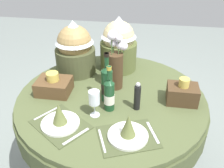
# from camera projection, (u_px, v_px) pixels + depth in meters

# --- Properties ---
(ground) EXTENTS (8.00, 8.00, 0.00)m
(ground) POSITION_uv_depth(u_px,v_px,m) (111.00, 167.00, 2.27)
(ground) COLOR gray
(dining_table) EXTENTS (1.40, 1.40, 0.77)m
(dining_table) POSITION_uv_depth(u_px,v_px,m) (111.00, 110.00, 1.93)
(dining_table) COLOR #4C5633
(dining_table) RESTS_ON ground
(place_setting_left) EXTENTS (0.43, 0.41, 0.16)m
(place_setting_left) POSITION_uv_depth(u_px,v_px,m) (60.00, 119.00, 1.56)
(place_setting_left) COLOR #41492B
(place_setting_left) RESTS_ON dining_table
(place_setting_right) EXTENTS (0.41, 0.37, 0.16)m
(place_setting_right) POSITION_uv_depth(u_px,v_px,m) (128.00, 131.00, 1.47)
(place_setting_right) COLOR #41492B
(place_setting_right) RESTS_ON dining_table
(flower_vase) EXTENTS (0.14, 0.11, 0.45)m
(flower_vase) POSITION_uv_depth(u_px,v_px,m) (116.00, 63.00, 1.86)
(flower_vase) COLOR #47331E
(flower_vase) RESTS_ON dining_table
(wine_bottle_left) EXTENTS (0.08, 0.08, 0.36)m
(wine_bottle_left) POSITION_uv_depth(u_px,v_px,m) (107.00, 83.00, 1.75)
(wine_bottle_left) COLOR #194223
(wine_bottle_left) RESTS_ON dining_table
(wine_bottle_centre) EXTENTS (0.07, 0.07, 0.33)m
(wine_bottle_centre) POSITION_uv_depth(u_px,v_px,m) (109.00, 94.00, 1.66)
(wine_bottle_centre) COLOR #194223
(wine_bottle_centre) RESTS_ON dining_table
(wine_glass_left) EXTENTS (0.07, 0.07, 0.19)m
(wine_glass_left) POSITION_uv_depth(u_px,v_px,m) (94.00, 98.00, 1.60)
(wine_glass_left) COLOR silver
(wine_glass_left) RESTS_ON dining_table
(pepper_mill) EXTENTS (0.04, 0.04, 0.21)m
(pepper_mill) POSITION_uv_depth(u_px,v_px,m) (137.00, 97.00, 1.68)
(pepper_mill) COLOR black
(pepper_mill) RESTS_ON dining_table
(gift_tub_back_left) EXTENTS (0.33, 0.33, 0.45)m
(gift_tub_back_left) POSITION_uv_depth(u_px,v_px,m) (75.00, 46.00, 2.05)
(gift_tub_back_left) COLOR #474C2D
(gift_tub_back_left) RESTS_ON dining_table
(gift_tub_back_centre) EXTENTS (0.31, 0.31, 0.46)m
(gift_tub_back_centre) POSITION_uv_depth(u_px,v_px,m) (119.00, 42.00, 2.09)
(gift_tub_back_centre) COLOR #566033
(gift_tub_back_centre) RESTS_ON dining_table
(woven_basket_side_left) EXTENTS (0.25, 0.20, 0.17)m
(woven_basket_side_left) POSITION_uv_depth(u_px,v_px,m) (54.00, 85.00, 1.86)
(woven_basket_side_left) COLOR brown
(woven_basket_side_left) RESTS_ON dining_table
(woven_basket_side_right) EXTENTS (0.21, 0.16, 0.19)m
(woven_basket_side_right) POSITION_uv_depth(u_px,v_px,m) (182.00, 93.00, 1.76)
(woven_basket_side_right) COLOR #47331E
(woven_basket_side_right) RESTS_ON dining_table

